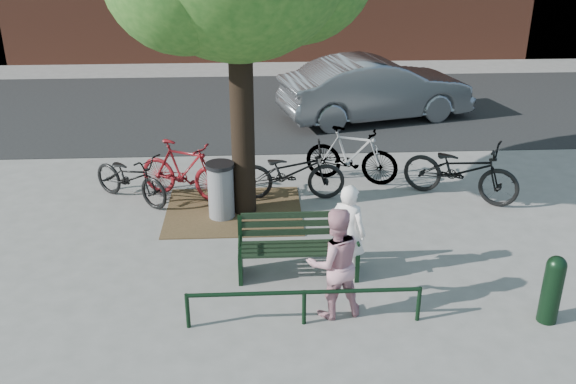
{
  "coord_description": "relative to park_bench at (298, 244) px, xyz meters",
  "views": [
    {
      "loc": [
        -0.57,
        -8.13,
        5.02
      ],
      "look_at": [
        -0.09,
        1.0,
        0.9
      ],
      "focal_mm": 40.0,
      "sensor_mm": 36.0,
      "label": 1
    }
  ],
  "objects": [
    {
      "name": "bollard",
      "position": [
        3.2,
        -1.37,
        0.04
      ],
      "size": [
        0.26,
        0.26,
        0.96
      ],
      "color": "black",
      "rests_on": "ground"
    },
    {
      "name": "guard_railing",
      "position": [
        0.0,
        -1.28,
        -0.08
      ],
      "size": [
        3.06,
        0.06,
        0.51
      ],
      "color": "black",
      "rests_on": "ground"
    },
    {
      "name": "litter_bin",
      "position": [
        -1.2,
        1.92,
        0.03
      ],
      "size": [
        0.49,
        0.49,
        1.01
      ],
      "color": "gray",
      "rests_on": "ground"
    },
    {
      "name": "bicycle_c",
      "position": [
        0.03,
        2.64,
        0.05
      ],
      "size": [
        2.03,
        0.75,
        1.06
      ],
      "primitive_type": "imported",
      "rotation": [
        0.0,
        0.0,
        1.55
      ],
      "color": "black",
      "rests_on": "ground"
    },
    {
      "name": "road",
      "position": [
        0.0,
        8.42,
        -0.47
      ],
      "size": [
        40.0,
        7.0,
        0.01
      ],
      "primitive_type": "cube",
      "color": "black",
      "rests_on": "ground"
    },
    {
      "name": "person_left",
      "position": [
        0.71,
        -0.16,
        0.26
      ],
      "size": [
        0.64,
        0.59,
        1.47
      ],
      "primitive_type": "imported",
      "rotation": [
        0.0,
        0.0,
        2.58
      ],
      "color": "white",
      "rests_on": "ground"
    },
    {
      "name": "park_bench",
      "position": [
        0.0,
        0.0,
        0.0
      ],
      "size": [
        1.74,
        0.54,
        0.97
      ],
      "color": "black",
      "rests_on": "ground"
    },
    {
      "name": "person_right",
      "position": [
        0.41,
        -1.06,
        0.29
      ],
      "size": [
        0.85,
        0.72,
        1.54
      ],
      "primitive_type": "imported",
      "rotation": [
        0.0,
        0.0,
        3.34
      ],
      "color": "#C88996",
      "rests_on": "ground"
    },
    {
      "name": "bicycle_d",
      "position": [
        1.27,
        3.39,
        0.08
      ],
      "size": [
        1.9,
        1.17,
        1.11
      ],
      "primitive_type": "imported",
      "rotation": [
        0.0,
        0.0,
        1.19
      ],
      "color": "gray",
      "rests_on": "ground"
    },
    {
      "name": "bicycle_a",
      "position": [
        -2.88,
        2.69,
        -0.01
      ],
      "size": [
        1.8,
        1.57,
        0.94
      ],
      "primitive_type": "imported",
      "rotation": [
        0.0,
        0.0,
        0.92
      ],
      "color": "black",
      "rests_on": "ground"
    },
    {
      "name": "parked_car",
      "position": [
        2.45,
        7.37,
        0.31
      ],
      "size": [
        5.04,
        2.78,
        1.57
      ],
      "primitive_type": "imported",
      "rotation": [
        0.0,
        0.0,
        1.82
      ],
      "color": "slate",
      "rests_on": "ground"
    },
    {
      "name": "bicycle_e",
      "position": [
        3.17,
        2.5,
        0.08
      ],
      "size": [
        2.22,
        1.76,
        1.12
      ],
      "primitive_type": "imported",
      "rotation": [
        0.0,
        0.0,
        1.02
      ],
      "color": "black",
      "rests_on": "ground"
    },
    {
      "name": "bicycle_b",
      "position": [
        -1.91,
        2.78,
        0.07
      ],
      "size": [
        1.88,
        1.26,
        1.1
      ],
      "primitive_type": "imported",
      "rotation": [
        0.0,
        0.0,
        1.12
      ],
      "color": "maroon",
      "rests_on": "ground"
    },
    {
      "name": "ground",
      "position": [
        0.0,
        -0.08,
        -0.48
      ],
      "size": [
        90.0,
        90.0,
        0.0
      ],
      "primitive_type": "plane",
      "color": "gray",
      "rests_on": "ground"
    },
    {
      "name": "dirt_pit",
      "position": [
        -1.0,
        2.12,
        -0.47
      ],
      "size": [
        2.4,
        2.0,
        0.02
      ],
      "primitive_type": "cube",
      "color": "brown",
      "rests_on": "ground"
    }
  ]
}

